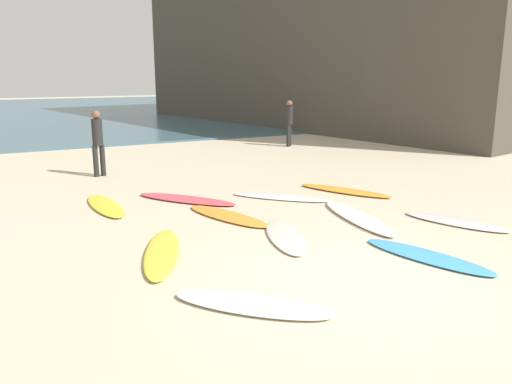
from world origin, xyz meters
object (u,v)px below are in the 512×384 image
at_px(beachgoer_near, 289,121).
at_px(surfboard_7, 281,197).
at_px(surfboard_5, 456,222).
at_px(surfboard_6, 427,256).
at_px(surfboard_4, 186,199).
at_px(surfboard_0, 345,191).
at_px(surfboard_9, 358,217).
at_px(surfboard_8, 228,216).
at_px(surfboard_1, 252,304).
at_px(beachgoer_far, 98,140).
at_px(surfboard_3, 285,236).
at_px(surfboard_10, 105,206).
at_px(surfboard_2, 162,252).

bearing_deg(beachgoer_near, surfboard_7, -164.26).
distance_m(surfboard_5, beachgoer_near, 10.71).
height_order(surfboard_6, surfboard_7, surfboard_6).
distance_m(surfboard_4, surfboard_6, 5.49).
height_order(surfboard_0, surfboard_9, surfboard_9).
bearing_deg(beachgoer_near, surfboard_9, -155.50).
relative_size(surfboard_7, surfboard_8, 1.05).
xyz_separation_m(surfboard_1, beachgoer_far, (0.06, 9.09, 0.97)).
relative_size(surfboard_1, surfboard_7, 0.87).
distance_m(surfboard_7, surfboard_9, 2.19).
bearing_deg(surfboard_4, beachgoer_near, -173.10).
bearing_deg(beachgoer_far, beachgoer_near, -173.84).
distance_m(beachgoer_near, beachgoer_far, 8.08).
bearing_deg(surfboard_8, surfboard_6, 99.61).
height_order(surfboard_0, surfboard_1, surfboard_0).
relative_size(surfboard_1, beachgoer_near, 1.14).
height_order(surfboard_8, surfboard_9, surfboard_9).
distance_m(surfboard_3, surfboard_7, 2.83).
xyz_separation_m(surfboard_4, surfboard_10, (-1.70, 0.29, -0.00)).
bearing_deg(surfboard_3, surfboard_6, -33.25).
xyz_separation_m(surfboard_2, surfboard_6, (3.53, -2.05, -0.01)).
height_order(surfboard_1, surfboard_2, same).
xyz_separation_m(surfboard_0, beachgoer_near, (2.96, 7.28, 0.94)).
bearing_deg(surfboard_5, surfboard_6, -170.23).
height_order(surfboard_0, surfboard_8, surfboard_0).
relative_size(surfboard_7, surfboard_9, 0.89).
relative_size(surfboard_0, surfboard_10, 1.07).
xyz_separation_m(surfboard_6, surfboard_8, (-1.74, 3.48, 0.00)).
xyz_separation_m(surfboard_4, beachgoer_near, (6.57, 6.29, 0.94)).
height_order(surfboard_1, beachgoer_far, beachgoer_far).
bearing_deg(surfboard_9, surfboard_2, -167.30).
height_order(surfboard_3, beachgoer_far, beachgoer_far).
relative_size(surfboard_8, beachgoer_near, 1.24).
distance_m(surfboard_3, beachgoer_near, 11.32).
bearing_deg(beachgoer_far, surfboard_7, 111.81).
distance_m(surfboard_1, beachgoer_near, 14.00).
bearing_deg(surfboard_5, beachgoer_near, 55.15).
relative_size(surfboard_0, surfboard_8, 1.08).
bearing_deg(surfboard_0, surfboard_7, 148.26).
height_order(surfboard_2, surfboard_3, surfboard_2).
bearing_deg(surfboard_6, surfboard_9, -114.91).
xyz_separation_m(surfboard_6, surfboard_9, (0.43, 2.16, 0.01)).
relative_size(surfboard_2, surfboard_5, 1.18).
height_order(surfboard_1, surfboard_8, surfboard_1).
distance_m(surfboard_4, surfboard_9, 3.81).
distance_m(surfboard_5, surfboard_7, 3.74).
bearing_deg(surfboard_3, surfboard_10, 142.11).
height_order(surfboard_5, surfboard_7, surfboard_5).
relative_size(surfboard_8, surfboard_9, 0.85).
relative_size(surfboard_3, surfboard_5, 1.00).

